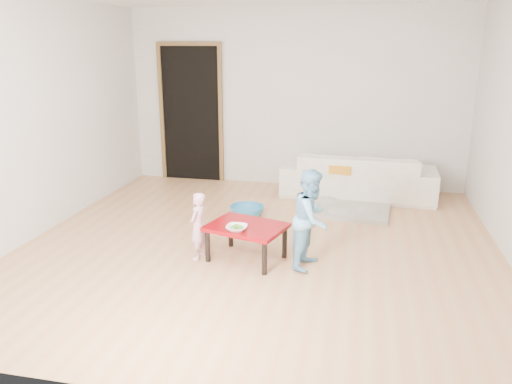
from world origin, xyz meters
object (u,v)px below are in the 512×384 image
(sofa, at_px, (358,175))
(bowl, at_px, (237,228))
(child_blue, at_px, (312,219))
(basin, at_px, (247,211))
(child_pink, at_px, (198,226))
(red_table, at_px, (247,242))

(sofa, height_order, bowl, sofa)
(sofa, relative_size, child_blue, 2.19)
(sofa, relative_size, basin, 4.95)
(basin, bearing_deg, sofa, 41.53)
(child_pink, xyz_separation_m, basin, (0.19, 1.34, -0.27))
(red_table, relative_size, bowl, 3.61)
(sofa, distance_m, child_pink, 2.94)
(bowl, height_order, child_pink, child_pink)
(red_table, xyz_separation_m, child_blue, (0.64, -0.01, 0.30))
(child_pink, bearing_deg, sofa, 154.67)
(red_table, xyz_separation_m, child_pink, (-0.48, -0.07, 0.16))
(child_blue, bearing_deg, child_pink, 106.84)
(child_blue, height_order, basin, child_blue)
(sofa, distance_m, bowl, 2.84)
(red_table, relative_size, child_blue, 0.76)
(bowl, height_order, basin, bowl)
(child_pink, bearing_deg, basin, 177.81)
(sofa, bearing_deg, child_blue, 83.00)
(child_pink, height_order, basin, child_pink)
(child_pink, bearing_deg, bowl, 82.88)
(sofa, xyz_separation_m, red_table, (-1.04, -2.45, -0.13))
(child_pink, bearing_deg, red_table, 103.59)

